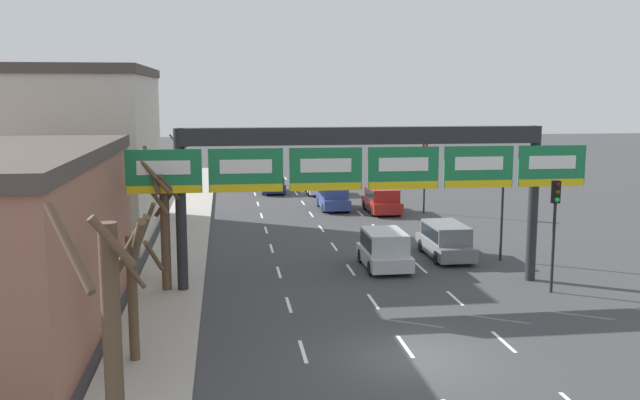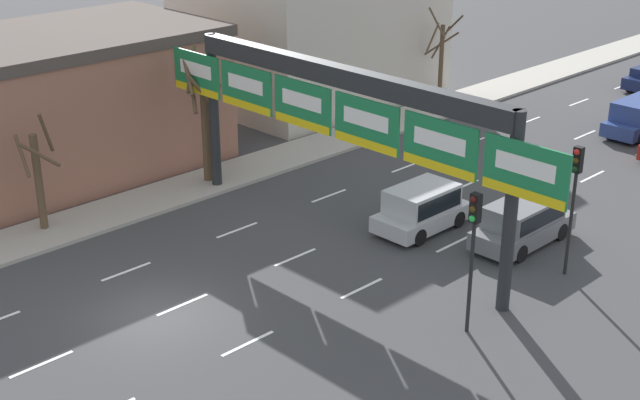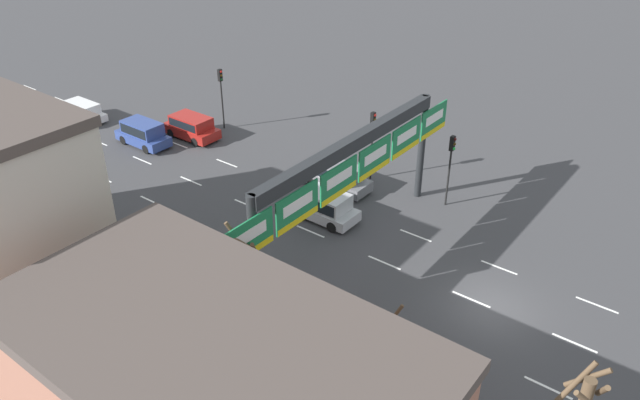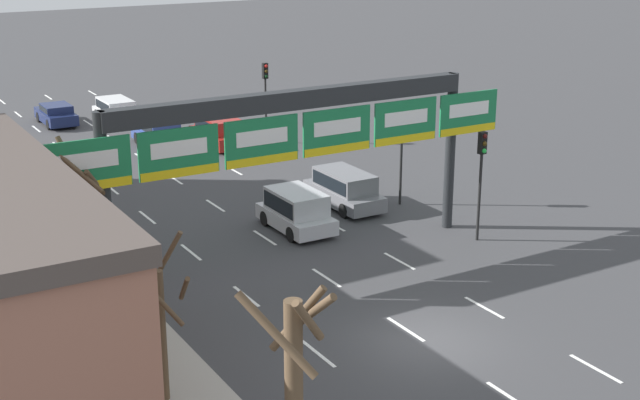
{
  "view_description": "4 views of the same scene",
  "coord_description": "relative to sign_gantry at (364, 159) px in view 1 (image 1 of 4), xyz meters",
  "views": [
    {
      "loc": [
        -5.61,
        -20.28,
        8.09
      ],
      "look_at": [
        -1.96,
        6.94,
        3.9
      ],
      "focal_mm": 40.0,
      "sensor_mm": 36.0,
      "label": 1
    },
    {
      "loc": [
        21.32,
        -13.53,
        14.29
      ],
      "look_at": [
        1.62,
        5.67,
        2.83
      ],
      "focal_mm": 50.0,
      "sensor_mm": 36.0,
      "label": 2
    },
    {
      "loc": [
        -23.42,
        -7.68,
        19.41
      ],
      "look_at": [
        -1.91,
        8.83,
        3.73
      ],
      "focal_mm": 35.0,
      "sensor_mm": 36.0,
      "label": 3
    },
    {
      "loc": [
        -15.71,
        -20.14,
        12.78
      ],
      "look_at": [
        -1.76,
        3.48,
        4.01
      ],
      "focal_mm": 50.0,
      "sensor_mm": 36.0,
      "label": 4
    }
  ],
  "objects": [
    {
      "name": "building_far",
      "position": [
        -14.82,
        12.81,
        -0.62
      ],
      "size": [
        10.23,
        12.98,
        9.43
      ],
      "color": "beige",
      "rests_on": "ground_plane"
    },
    {
      "name": "suv_red",
      "position": [
        4.8,
        17.92,
        -4.4
      ],
      "size": [
        1.98,
        4.37,
        1.71
      ],
      "color": "maroon",
      "rests_on": "ground_plane"
    },
    {
      "name": "traffic_light_far_end",
      "position": [
        7.55,
        17.3,
        -1.99
      ],
      "size": [
        0.3,
        0.35,
        4.71
      ],
      "color": "black",
      "rests_on": "ground_plane"
    },
    {
      "name": "traffic_light_near_gantry",
      "position": [
        7.49,
        3.66,
        -2.01
      ],
      "size": [
        0.3,
        0.35,
        4.68
      ],
      "color": "black",
      "rests_on": "ground_plane"
    },
    {
      "name": "traffic_light_mid_block",
      "position": [
        7.45,
        -1.88,
        -2.07
      ],
      "size": [
        0.3,
        0.35,
        4.58
      ],
      "color": "black",
      "rests_on": "ground_plane"
    },
    {
      "name": "suv_grey",
      "position": [
        5.05,
        4.66,
        -4.4
      ],
      "size": [
        1.84,
        4.46,
        1.7
      ],
      "color": "slate",
      "rests_on": "ground_plane"
    },
    {
      "name": "tree_bare_furthest",
      "position": [
        -8.32,
        -7.55,
        -2.97
      ],
      "size": [
        1.51,
        1.68,
        4.76
      ],
      "color": "brown",
      "rests_on": "sidewalk_left"
    },
    {
      "name": "suv_blue",
      "position": [
        1.76,
        19.75,
        -4.34
      ],
      "size": [
        1.86,
        4.3,
        1.82
      ],
      "color": "navy",
      "rests_on": "ground_plane"
    },
    {
      "name": "lane_dashes",
      "position": [
        -0.0,
        5.33,
        -5.34
      ],
      "size": [
        6.72,
        67.0,
        0.01
      ],
      "color": "white",
      "rests_on": "ground_plane"
    },
    {
      "name": "car_navy",
      "position": [
        -1.84,
        28.4,
        -4.63
      ],
      "size": [
        1.83,
        4.17,
        1.34
      ],
      "color": "#19234C",
      "rests_on": "ground_plane"
    },
    {
      "name": "tree_bare_closest",
      "position": [
        -7.95,
        -14.14,
        -2.05
      ],
      "size": [
        2.11,
        2.11,
        5.8
      ],
      "color": "brown",
      "rests_on": "sidewalk_left"
    },
    {
      "name": "suv_silver",
      "position": [
        1.59,
        2.97,
        -4.38
      ],
      "size": [
        1.94,
        3.92,
        1.76
      ],
      "color": "#B7B7BC",
      "rests_on": "ground_plane"
    },
    {
      "name": "tree_bare_third",
      "position": [
        -8.49,
        16.64,
        -2.5
      ],
      "size": [
        2.34,
        2.11,
        5.37
      ],
      "color": "brown",
      "rests_on": "sidewalk_left"
    },
    {
      "name": "tree_bare_second",
      "position": [
        -8.08,
        0.05,
        -2.38
      ],
      "size": [
        1.7,
        1.59,
        5.84
      ],
      "color": "brown",
      "rests_on": "sidewalk_left"
    },
    {
      "name": "ground_plane",
      "position": [
        -0.0,
        -8.17,
        -5.35
      ],
      "size": [
        220.0,
        220.0,
        0.0
      ],
      "primitive_type": "plane",
      "color": "#3D3D3F"
    },
    {
      "name": "sign_gantry",
      "position": [
        0.0,
        0.0,
        0.0
      ],
      "size": [
        18.93,
        0.7,
        6.66
      ],
      "color": "#232628",
      "rests_on": "ground_plane"
    },
    {
      "name": "sidewalk_left",
      "position": [
        -8.0,
        -8.17,
        -5.27
      ],
      "size": [
        2.8,
        110.0,
        0.15
      ],
      "color": "#A8A399",
      "rests_on": "ground_plane"
    },
    {
      "name": "suv_white",
      "position": [
        1.74,
        27.35,
        -4.51
      ],
      "size": [
        1.92,
        4.25,
        1.49
      ],
      "color": "silver",
      "rests_on": "ground_plane"
    }
  ]
}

